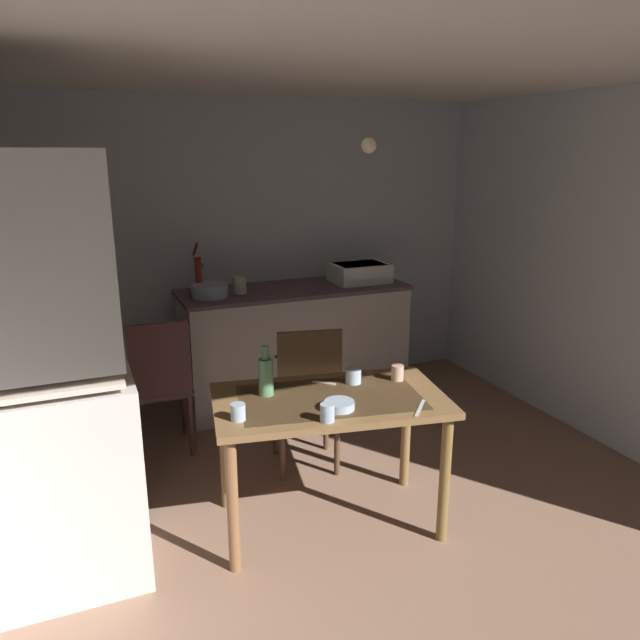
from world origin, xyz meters
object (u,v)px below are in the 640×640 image
Objects in this scene: chair_far_side at (307,398)px; teacup_mint at (397,373)px; mixing_bowl_counter at (210,291)px; hutch_cabinet at (25,401)px; hand_pump at (198,272)px; serving_bowl_wide at (339,405)px; sink_basin at (359,272)px; glass_bottle at (266,375)px; dining_table at (330,415)px; chair_by_counter at (160,384)px.

teacup_mint is (0.35, -0.48, 0.28)m from chair_far_side.
teacup_mint is at bearing -65.89° from mixing_bowl_counter.
chair_far_side is at bearing 18.14° from hutch_cabinet.
hand_pump is 2.59× the size of serving_bowl_wide.
sink_basin is 1.66× the size of glass_bottle.
serving_bowl_wide is 0.57× the size of glass_bottle.
hutch_cabinet is 1.11m from glass_bottle.
serving_bowl_wide is at bearing -118.94° from sink_basin.
dining_table is 0.47m from teacup_mint.
hand_pump reaches higher than dining_table.
glass_bottle is (-0.38, -0.41, 0.35)m from chair_far_side.
sink_basin is 0.47× the size of chair_by_counter.
hand_pump is 0.42× the size of chair_by_counter.
mixing_bowl_counter reaches higher than glass_bottle.
hutch_cabinet is 1.43m from dining_table.
hutch_cabinet is 4.46× the size of sink_basin.
hutch_cabinet reaches higher than chair_by_counter.
hand_pump is 1.47× the size of glass_bottle.
mixing_bowl_counter reaches higher than serving_bowl_wide.
chair_far_side is at bearing -129.02° from sink_basin.
sink_basin reaches higher than glass_bottle.
hutch_cabinet is 1.98m from hand_pump.
sink_basin is 1.85m from chair_by_counter.
hutch_cabinet reaches higher than serving_bowl_wide.
hutch_cabinet is 1.35m from chair_by_counter.
chair_by_counter is (-0.46, -0.47, -0.48)m from mixing_bowl_counter.
chair_far_side is at bearing 125.52° from teacup_mint.
mixing_bowl_counter is at bearing -177.69° from sink_basin.
chair_far_side reaches higher than chair_by_counter.
serving_bowl_wide is at bearing -9.21° from hutch_cabinet.
serving_bowl_wide is at bearing -98.77° from chair_far_side.
serving_bowl_wide is at bearing -95.81° from dining_table.
sink_basin is 1.30m from hand_pump.
mixing_bowl_counter is at bearing 53.33° from hutch_cabinet.
hutch_cabinet is at bearing 170.79° from serving_bowl_wide.
mixing_bowl_counter is 0.29× the size of chair_by_counter.
hutch_cabinet reaches higher than teacup_mint.
hutch_cabinet is at bearing -123.73° from hand_pump.
glass_bottle is at bearing 151.57° from dining_table.
glass_bottle is at bearing 131.75° from serving_bowl_wide.
chair_by_counter is at bearing 137.05° from teacup_mint.
sink_basin is at bearing 33.72° from hutch_cabinet.
chair_by_counter is (-0.80, 0.58, 0.00)m from chair_far_side.
glass_bottle is at bearing 4.30° from hutch_cabinet.
teacup_mint is at bearing -109.08° from sink_basin.
serving_bowl_wide is (0.23, -1.77, -0.22)m from mixing_bowl_counter.
mixing_bowl_counter is at bearing 97.51° from serving_bowl_wide.
chair_by_counter is 6.19× the size of serving_bowl_wide.
mixing_bowl_counter reaches higher than chair_far_side.
chair_far_side is 0.77m from serving_bowl_wide.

